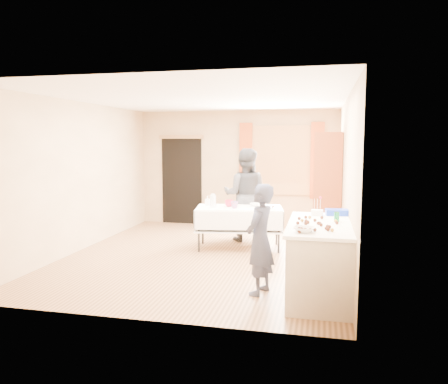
% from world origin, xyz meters
% --- Properties ---
extents(floor, '(4.50, 5.50, 0.02)m').
position_xyz_m(floor, '(0.00, 0.00, -0.01)').
color(floor, '#9E7047').
rests_on(floor, ground).
extents(ceiling, '(4.50, 5.50, 0.02)m').
position_xyz_m(ceiling, '(0.00, 0.00, 2.61)').
color(ceiling, white).
rests_on(ceiling, floor).
extents(wall_back, '(4.50, 0.02, 2.60)m').
position_xyz_m(wall_back, '(0.00, 2.76, 1.30)').
color(wall_back, tan).
rests_on(wall_back, floor).
extents(wall_front, '(4.50, 0.02, 2.60)m').
position_xyz_m(wall_front, '(0.00, -2.76, 1.30)').
color(wall_front, tan).
rests_on(wall_front, floor).
extents(wall_left, '(0.02, 5.50, 2.60)m').
position_xyz_m(wall_left, '(-2.26, 0.00, 1.30)').
color(wall_left, tan).
rests_on(wall_left, floor).
extents(wall_right, '(0.02, 5.50, 2.60)m').
position_xyz_m(wall_right, '(2.26, 0.00, 1.30)').
color(wall_right, tan).
rests_on(wall_right, floor).
extents(window_frame, '(1.32, 0.06, 1.52)m').
position_xyz_m(window_frame, '(1.00, 2.72, 1.50)').
color(window_frame, olive).
rests_on(window_frame, wall_back).
extents(window_pane, '(1.20, 0.02, 1.40)m').
position_xyz_m(window_pane, '(1.00, 2.71, 1.50)').
color(window_pane, white).
rests_on(window_pane, wall_back).
extents(curtain_left, '(0.28, 0.06, 1.65)m').
position_xyz_m(curtain_left, '(0.22, 2.67, 1.50)').
color(curtain_left, '#9B3D17').
rests_on(curtain_left, wall_back).
extents(curtain_right, '(0.28, 0.06, 1.65)m').
position_xyz_m(curtain_right, '(1.78, 2.67, 1.50)').
color(curtain_right, '#9B3D17').
rests_on(curtain_right, wall_back).
extents(doorway, '(0.95, 0.04, 2.00)m').
position_xyz_m(doorway, '(-1.30, 2.73, 1.00)').
color(doorway, black).
rests_on(doorway, floor).
extents(door_lintel, '(1.05, 0.06, 0.08)m').
position_xyz_m(door_lintel, '(-1.30, 2.70, 2.02)').
color(door_lintel, olive).
rests_on(door_lintel, wall_back).
extents(cabinet, '(0.50, 0.60, 2.08)m').
position_xyz_m(cabinet, '(1.99, 1.29, 1.04)').
color(cabinet, brown).
rests_on(cabinet, floor).
extents(counter, '(0.80, 1.68, 0.91)m').
position_xyz_m(counter, '(1.89, -1.53, 0.45)').
color(counter, beige).
rests_on(counter, floor).
extents(party_table, '(1.65, 1.03, 0.75)m').
position_xyz_m(party_table, '(0.46, 0.62, 0.45)').
color(party_table, black).
rests_on(party_table, floor).
extents(chair, '(0.55, 0.55, 1.07)m').
position_xyz_m(chair, '(0.47, 1.53, 0.32)').
color(chair, black).
rests_on(chair, floor).
extents(girl, '(0.69, 0.61, 1.39)m').
position_xyz_m(girl, '(1.15, -1.64, 0.70)').
color(girl, '#2A2E48').
rests_on(girl, floor).
extents(woman, '(0.89, 0.70, 1.78)m').
position_xyz_m(woman, '(0.46, 1.26, 0.89)').
color(woman, black).
rests_on(woman, floor).
extents(soda_can, '(0.07, 0.07, 0.12)m').
position_xyz_m(soda_can, '(2.08, -1.37, 0.97)').
color(soda_can, '#157C42').
rests_on(soda_can, counter).
extents(mixing_bowl, '(0.33, 0.33, 0.06)m').
position_xyz_m(mixing_bowl, '(1.71, -2.11, 0.94)').
color(mixing_bowl, white).
rests_on(mixing_bowl, counter).
extents(foam_block, '(0.16, 0.12, 0.08)m').
position_xyz_m(foam_block, '(1.84, -0.97, 0.95)').
color(foam_block, white).
rests_on(foam_block, counter).
extents(blue_basket, '(0.32, 0.23, 0.08)m').
position_xyz_m(blue_basket, '(2.10, -0.88, 0.95)').
color(blue_basket, '#1736C8').
rests_on(blue_basket, counter).
extents(pitcher, '(0.14, 0.14, 0.22)m').
position_xyz_m(pitcher, '(0.02, 0.47, 0.86)').
color(pitcher, silver).
rests_on(pitcher, party_table).
extents(cup_red, '(0.16, 0.16, 0.12)m').
position_xyz_m(cup_red, '(0.27, 0.63, 0.81)').
color(cup_red, '#C31D3B').
rests_on(cup_red, party_table).
extents(cup_rainbow, '(0.22, 0.22, 0.12)m').
position_xyz_m(cup_rainbow, '(0.41, 0.46, 0.81)').
color(cup_rainbow, red).
rests_on(cup_rainbow, party_table).
extents(small_bowl, '(0.18, 0.18, 0.05)m').
position_xyz_m(small_bowl, '(0.71, 0.79, 0.78)').
color(small_bowl, white).
rests_on(small_bowl, party_table).
extents(pastry_tray, '(0.29, 0.21, 0.02)m').
position_xyz_m(pastry_tray, '(0.99, 0.56, 0.76)').
color(pastry_tray, white).
rests_on(pastry_tray, party_table).
extents(bottle, '(0.09, 0.09, 0.17)m').
position_xyz_m(bottle, '(-0.14, 0.69, 0.84)').
color(bottle, white).
rests_on(bottle, party_table).
extents(cake_balls, '(0.52, 1.00, 0.04)m').
position_xyz_m(cake_balls, '(1.81, -1.72, 0.93)').
color(cake_balls, '#3F2314').
rests_on(cake_balls, counter).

